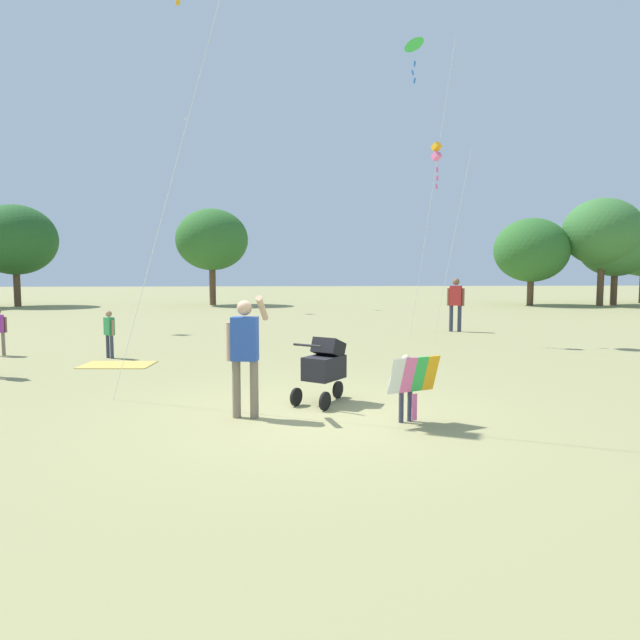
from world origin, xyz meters
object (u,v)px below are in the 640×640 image
Objects in this scene: person_kid_running at (109,330)px; picnic_blanket at (118,365)px; child_with_butterfly_kite at (408,381)px; kite_green_novelty at (414,50)px; person_adult_flyer at (245,347)px; kite_orange_delta at (437,155)px; stroller at (325,364)px; person_couple_left at (456,300)px.

person_kid_running is 0.75× the size of picnic_blanket.
child_with_butterfly_kite is 11.93m from kite_green_novelty.
person_adult_flyer is at bearing 169.51° from child_with_butterfly_kite.
kite_green_novelty is at bearing 20.92° from person_kid_running.
kite_orange_delta is at bearing 73.09° from child_with_butterfly_kite.
picnic_blanket is (-4.25, 3.79, -0.60)m from stroller.
person_couple_left is 11.00m from person_kid_running.
person_kid_running reaches higher than stroller.
picnic_blanket is (-5.29, 5.01, -0.57)m from child_with_butterfly_kite.
child_with_butterfly_kite is 0.52× the size of person_couple_left.
kite_orange_delta is 9.92m from picnic_blanket.
person_couple_left is (1.47, 2.86, -4.14)m from kite_orange_delta.
kite_orange_delta is 3.72× the size of picnic_blanket.
kite_orange_delta reaches higher than child_with_butterfly_kite.
picnic_blanket is at bearing -157.37° from kite_orange_delta.
person_adult_flyer is at bearing -121.05° from kite_orange_delta.
person_couple_left is at bearing 27.73° from person_kid_running.
person_adult_flyer is 6.62m from person_kid_running.
kite_orange_delta is at bearing -117.24° from person_couple_left.
person_adult_flyer reaches higher than stroller.
person_kid_running is at bearing -159.08° from kite_green_novelty.
person_kid_running reaches higher than child_with_butterfly_kite.
person_couple_left is (1.97, 2.15, -7.14)m from kite_green_novelty.
person_couple_left is at bearing 33.37° from picnic_blanket.
person_adult_flyer is 0.98× the size of person_couple_left.
kite_orange_delta reaches higher than person_couple_left.
child_with_butterfly_kite is 1.61m from stroller.
person_adult_flyer is 11.95m from kite_green_novelty.
person_couple_left reaches higher than picnic_blanket.
kite_orange_delta is at bearing 63.19° from stroller.
child_with_butterfly_kite is 8.31m from person_kid_running.
child_with_butterfly_kite is 7.31m from picnic_blanket.
person_kid_running is (-8.26, -2.26, -4.53)m from kite_orange_delta.
kite_orange_delta is at bearing -54.51° from kite_green_novelty.
stroller is 0.19× the size of kite_orange_delta.
stroller is 0.70× the size of picnic_blanket.
person_kid_running reaches higher than picnic_blanket.
kite_green_novelty is at bearing 125.49° from kite_orange_delta.
picnic_blanket is at bearing -146.63° from person_couple_left.
kite_orange_delta reaches higher than picnic_blanket.
child_with_butterfly_kite is at bearing -102.62° from kite_green_novelty.
picnic_blanket is at bearing -65.63° from person_kid_running.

